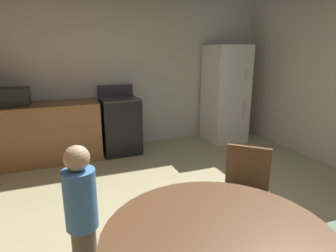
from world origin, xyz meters
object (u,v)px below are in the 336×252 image
object	(u,v)px
oven_range	(120,125)
refrigerator	(225,94)
microwave	(13,97)
person_child	(82,216)
chair_northeast	(245,191)

from	to	relation	value
oven_range	refrigerator	size ratio (longest dim) A/B	0.62
oven_range	refrigerator	world-z (taller)	refrigerator
microwave	person_child	distance (m)	2.83
microwave	chair_northeast	distance (m)	3.41
chair_northeast	person_child	size ratio (longest dim) A/B	0.80
microwave	chair_northeast	world-z (taller)	microwave
refrigerator	microwave	size ratio (longest dim) A/B	4.00
microwave	person_child	size ratio (longest dim) A/B	0.40
oven_range	microwave	xyz separation A→B (m)	(-1.52, -0.00, 0.56)
refrigerator	person_child	distance (m)	3.90
oven_range	microwave	bearing A→B (deg)	-179.86
oven_range	chair_northeast	xyz separation A→B (m)	(0.50, -2.71, 0.03)
oven_range	chair_northeast	world-z (taller)	oven_range
refrigerator	oven_range	bearing A→B (deg)	178.44
oven_range	microwave	distance (m)	1.62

